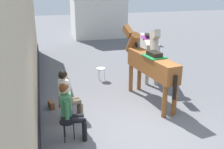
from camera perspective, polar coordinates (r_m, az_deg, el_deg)
name	(u,v)px	position (r m, az deg, el deg)	size (l,w,h in m)	color
ground_plane	(110,85)	(9.36, -0.43, -2.29)	(40.00, 40.00, 0.00)	slate
pub_facade_wall	(27,60)	(7.20, -17.44, 2.98)	(0.34, 14.00, 3.40)	#CCB793
distant_cottage	(98,7)	(17.41, -3.00, 13.96)	(3.40, 2.60, 3.50)	silver
seated_visitor_near	(69,109)	(6.06, -9.00, -7.21)	(0.61, 0.49, 1.39)	black
seated_visitor_far	(67,93)	(6.86, -9.41, -3.94)	(0.61, 0.48, 1.39)	red
saddled_horse_near	(149,64)	(7.92, 7.91, 2.30)	(0.76, 2.98, 2.06)	brown
saddled_horse_far	(149,46)	(9.99, 7.89, 5.92)	(1.05, 2.93, 2.06)	#B2A899
spare_stool_white	(101,70)	(9.70, -2.38, 1.01)	(0.32, 0.32, 0.46)	white
satchel_bag	(51,105)	(7.90, -12.68, -6.30)	(0.28, 0.12, 0.20)	brown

